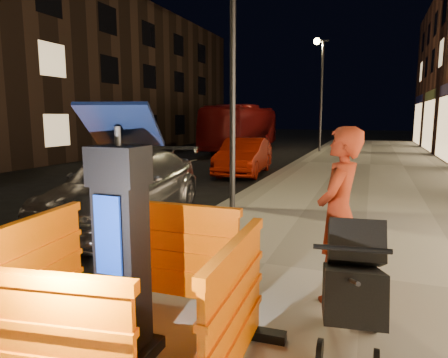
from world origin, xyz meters
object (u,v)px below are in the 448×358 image
(barrier_kerbside, at_px, (34,277))
(car_red, at_px, (244,174))
(stroller, at_px, (352,287))
(man, at_px, (339,215))
(barrier_bldgside, at_px, (235,312))
(barrier_back, at_px, (177,255))
(bus_doubledecker, at_px, (242,150))
(parking_kiosk, at_px, (122,242))
(car_silver, at_px, (127,220))

(barrier_kerbside, relative_size, car_red, 0.35)
(stroller, bearing_deg, man, 95.16)
(stroller, bearing_deg, barrier_bldgside, -142.20)
(man, bearing_deg, barrier_kerbside, -43.17)
(man, bearing_deg, car_red, -144.41)
(barrier_back, bearing_deg, bus_doubledecker, 105.05)
(parking_kiosk, height_order, car_red, parking_kiosk)
(barrier_back, xyz_separation_m, barrier_bldgside, (0.95, -0.95, 0.00))
(barrier_bldgside, xyz_separation_m, man, (0.58, 1.69, 0.39))
(parking_kiosk, height_order, barrier_back, parking_kiosk)
(barrier_back, xyz_separation_m, car_silver, (-2.79, 3.21, -0.69))
(parking_kiosk, distance_m, bus_doubledecker, 22.24)
(barrier_back, relative_size, car_red, 0.35)
(bus_doubledecker, relative_size, man, 5.37)
(barrier_bldgside, bearing_deg, parking_kiosk, 88.13)
(barrier_back, relative_size, bus_doubledecker, 0.14)
(bus_doubledecker, bearing_deg, parking_kiosk, -77.23)
(bus_doubledecker, xyz_separation_m, man, (7.38, -19.75, 1.08))
(parking_kiosk, relative_size, car_red, 0.48)
(barrier_back, height_order, man, man)
(barrier_back, height_order, car_silver, barrier_back)
(barrier_back, bearing_deg, car_red, 102.87)
(car_silver, relative_size, bus_doubledecker, 0.49)
(bus_doubledecker, bearing_deg, car_red, -74.40)
(barrier_back, height_order, stroller, barrier_back)
(man, bearing_deg, stroller, 25.16)
(car_silver, bearing_deg, parking_kiosk, -63.88)
(parking_kiosk, bearing_deg, barrier_back, 86.13)
(car_silver, relative_size, man, 2.61)
(bus_doubledecker, bearing_deg, barrier_back, -76.56)
(barrier_kerbside, distance_m, man, 3.03)
(car_red, xyz_separation_m, bus_doubledecker, (-3.32, 10.18, 0.00))
(parking_kiosk, bearing_deg, man, 43.88)
(car_red, distance_m, man, 10.44)
(parking_kiosk, distance_m, barrier_kerbside, 1.04)
(barrier_bldgside, height_order, man, man)
(barrier_kerbside, relative_size, man, 0.75)
(barrier_back, relative_size, car_silver, 0.29)
(parking_kiosk, relative_size, car_silver, 0.40)
(parking_kiosk, xyz_separation_m, bus_doubledecker, (-5.84, 21.43, -1.12))
(parking_kiosk, xyz_separation_m, barrier_bldgside, (0.95, 0.00, -0.43))
(barrier_bldgside, bearing_deg, barrier_back, 43.13)
(car_red, xyz_separation_m, stroller, (4.25, -10.47, 0.67))
(barrier_bldgside, relative_size, car_silver, 0.29)
(car_silver, relative_size, stroller, 4.61)
(barrier_kerbside, bearing_deg, stroller, -79.53)
(car_red, height_order, stroller, stroller)
(parking_kiosk, distance_m, barrier_bldgside, 1.04)
(man, bearing_deg, barrier_back, -51.69)
(car_silver, distance_m, stroller, 5.68)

